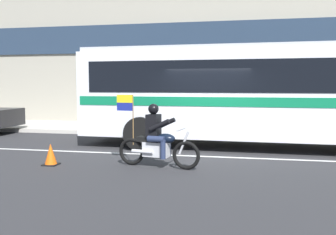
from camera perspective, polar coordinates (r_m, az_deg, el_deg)
name	(u,v)px	position (r m, az deg, el deg)	size (l,w,h in m)	color
ground_plane	(206,153)	(11.14, 5.93, -5.43)	(60.00, 60.00, 0.00)	#2B2B2D
sidewalk_curb	(217,130)	(16.16, 7.65, -1.93)	(28.00, 3.80, 0.15)	#B7B2A8
lane_center_stripe	(204,156)	(10.55, 5.62, -6.00)	(26.60, 0.14, 0.01)	silver
transit_bus	(253,89)	(12.11, 13.00, 4.26)	(11.09, 2.97, 3.22)	silver
motorcycle_with_rider	(157,140)	(9.05, -1.70, -3.56)	(2.17, 0.70, 1.78)	black
traffic_cone	(51,155)	(9.82, -17.67, -5.53)	(0.36, 0.36, 0.55)	#EA590F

